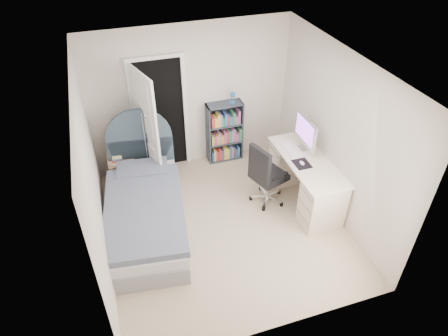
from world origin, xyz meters
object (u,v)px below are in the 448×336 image
object	(u,v)px
floor_lamp	(149,157)
desk	(305,178)
nightstand	(121,164)
bed	(145,208)
bookcase	(225,134)
office_chair	(265,173)

from	to	relation	value
floor_lamp	desk	xyz separation A→B (m)	(2.26, -1.15, -0.13)
nightstand	floor_lamp	bearing A→B (deg)	-19.29
floor_lamp	bed	bearing A→B (deg)	-104.01
nightstand	bookcase	distance (m)	1.89
bed	desk	world-z (taller)	bed
office_chair	floor_lamp	bearing A→B (deg)	147.91
nightstand	office_chair	size ratio (longest dim) A/B	0.58
floor_lamp	desk	distance (m)	2.53
bookcase	nightstand	bearing A→B (deg)	-174.31
bed	nightstand	bearing A→B (deg)	101.20
bed	floor_lamp	world-z (taller)	bed
nightstand	desk	bearing A→B (deg)	-25.71
bed	floor_lamp	distance (m)	1.00
floor_lamp	office_chair	xyz separation A→B (m)	(1.62, -1.02, 0.03)
bookcase	floor_lamp	bearing A→B (deg)	-166.34
nightstand	desk	size ratio (longest dim) A/B	0.39
nightstand	floor_lamp	size ratio (longest dim) A/B	0.45
nightstand	desk	xyz separation A→B (m)	(2.71, -1.30, 0.02)
nightstand	desk	distance (m)	3.01
bed	bookcase	bearing A→B (deg)	37.86
floor_lamp	nightstand	bearing A→B (deg)	160.71
desk	office_chair	size ratio (longest dim) A/B	1.49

